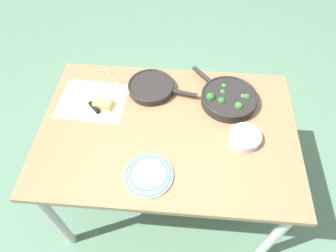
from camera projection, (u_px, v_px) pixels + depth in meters
name	position (u px, v px, depth m)	size (l,w,h in m)	color
ground_plane	(168.00, 193.00, 2.12)	(14.00, 14.00, 0.00)	#51755B
dining_table_red	(168.00, 138.00, 1.57)	(1.29, 0.87, 0.77)	olive
skillet_broccoli	(229.00, 98.00, 1.59)	(0.35, 0.37, 0.08)	black
skillet_eggs	(152.00, 87.00, 1.65)	(0.38, 0.25, 0.04)	black
wooden_spoon	(126.00, 89.00, 1.66)	(0.26, 0.25, 0.02)	tan
parchment_sheet	(93.00, 101.00, 1.62)	(0.37, 0.30, 0.00)	beige
grater_knife	(90.00, 103.00, 1.60)	(0.20, 0.20, 0.02)	silver
cheese_block	(103.00, 104.00, 1.58)	(0.10, 0.08, 0.04)	#E0C15B
dinner_plate_stack	(148.00, 175.00, 1.34)	(0.22, 0.22, 0.03)	silver
prep_bowl_steel	(245.00, 137.00, 1.45)	(0.15, 0.15, 0.04)	#B7B7BC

